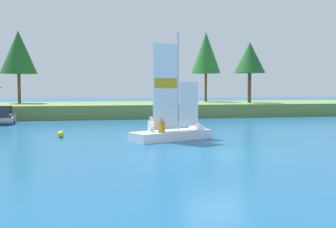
{
  "coord_description": "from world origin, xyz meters",
  "views": [
    {
      "loc": [
        -5.41,
        -16.25,
        2.7
      ],
      "look_at": [
        -0.33,
        7.59,
        1.2
      ],
      "focal_mm": 45.61,
      "sensor_mm": 36.0,
      "label": 1
    }
  ],
  "objects": [
    {
      "name": "shoreline_tree_midright",
      "position": [
        11.73,
        24.44,
        5.74
      ],
      "size": [
        3.15,
        3.15,
        6.13
      ],
      "color": "brown",
      "rests_on": "shore_bank"
    },
    {
      "name": "shoreline_tree_centre",
      "position": [
        8.37,
        28.54,
        6.49
      ],
      "size": [
        3.2,
        3.2,
        7.53
      ],
      "color": "brown",
      "rests_on": "shore_bank"
    },
    {
      "name": "ground_plane",
      "position": [
        0.0,
        0.0,
        0.0
      ],
      "size": [
        200.0,
        200.0,
        0.0
      ],
      "primitive_type": "plane",
      "color": "#195684"
    },
    {
      "name": "shoreline_tree_midleft",
      "position": [
        -10.93,
        27.45,
        6.15
      ],
      "size": [
        3.52,
        3.52,
        7.05
      ],
      "color": "brown",
      "rests_on": "shore_bank"
    },
    {
      "name": "sailboat",
      "position": [
        0.06,
        5.57,
        0.4
      ],
      "size": [
        5.04,
        3.25,
        6.01
      ],
      "rotation": [
        0.0,
        0.0,
        0.41
      ],
      "color": "white",
      "rests_on": "ground"
    },
    {
      "name": "shore_bank",
      "position": [
        0.0,
        25.68,
        0.6
      ],
      "size": [
        80.0,
        10.89,
        1.2
      ],
      "primitive_type": "cube",
      "color": "olive",
      "rests_on": "ground"
    },
    {
      "name": "channel_buoy",
      "position": [
        -6.3,
        7.46,
        0.18
      ],
      "size": [
        0.36,
        0.36,
        0.36
      ],
      "primitive_type": "sphere",
      "color": "yellow",
      "rests_on": "ground"
    }
  ]
}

